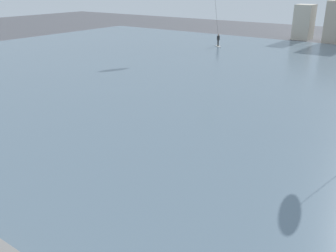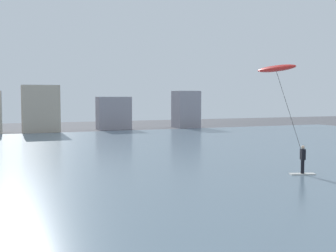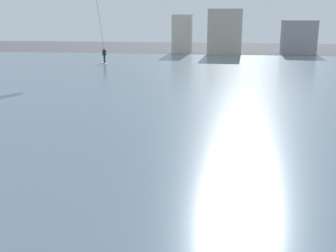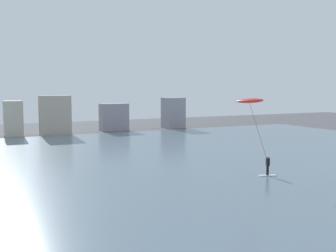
{
  "view_description": "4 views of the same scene",
  "coord_description": "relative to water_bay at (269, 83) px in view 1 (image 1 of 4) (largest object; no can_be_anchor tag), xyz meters",
  "views": [
    {
      "loc": [
        11.55,
        -0.44,
        8.31
      ],
      "look_at": [
        2.0,
        12.68,
        2.01
      ],
      "focal_mm": 39.65,
      "sensor_mm": 36.0,
      "label": 1
    },
    {
      "loc": [
        -6.66,
        2.19,
        4.48
      ],
      "look_at": [
        -1.31,
        14.97,
        3.54
      ],
      "focal_mm": 46.47,
      "sensor_mm": 36.0,
      "label": 2
    },
    {
      "loc": [
        0.08,
        0.48,
        5.5
      ],
      "look_at": [
        -1.34,
        10.58,
        2.74
      ],
      "focal_mm": 45.05,
      "sensor_mm": 36.0,
      "label": 3
    },
    {
      "loc": [
        -11.25,
        -3.28,
        7.21
      ],
      "look_at": [
        -2.55,
        14.68,
        5.26
      ],
      "focal_mm": 42.75,
      "sensor_mm": 36.0,
      "label": 4
    }
  ],
  "objects": [
    {
      "name": "water_bay",
      "position": [
        0.0,
        0.0,
        0.0
      ],
      "size": [
        84.0,
        52.0,
        0.1
      ],
      "primitive_type": "cube",
      "color": "slate",
      "rests_on": "ground"
    }
  ]
}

